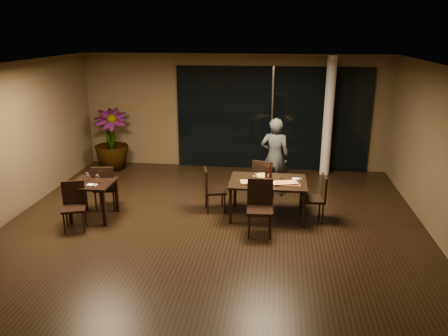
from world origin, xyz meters
TOP-DOWN VIEW (x-y plane):
  - ground at (0.00, 0.00)m, footprint 8.00×8.00m
  - wall_back at (0.00, 4.05)m, footprint 8.00×0.10m
  - wall_front at (0.00, -4.05)m, footprint 8.00×0.10m
  - ceiling at (0.00, 0.00)m, footprint 8.00×8.00m
  - window_panel at (1.00, 3.96)m, footprint 5.00×0.06m
  - column at (2.40, 3.65)m, footprint 0.24×0.24m
  - main_table at (1.00, 0.80)m, footprint 1.50×1.00m
  - side_table at (-2.40, 0.30)m, footprint 0.80×0.80m
  - chair_main_far at (0.88, 1.61)m, footprint 0.51×0.51m
  - chair_main_near at (0.88, 0.05)m, footprint 0.49×0.49m
  - chair_main_left at (-0.15, 0.92)m, footprint 0.52×0.52m
  - chair_main_right at (1.97, 0.72)m, footprint 0.46×0.46m
  - chair_side_far at (-2.32, 0.70)m, footprint 0.51×0.51m
  - chair_side_near at (-2.57, -0.19)m, footprint 0.53×0.53m
  - diner at (1.11, 2.04)m, footprint 0.64×0.46m
  - potted_plant at (-3.20, 3.40)m, footprint 1.08×1.08m
  - pizza_board_left at (0.72, 0.63)m, footprint 0.55×0.37m
  - pizza_board_right at (1.33, 0.65)m, footprint 0.61×0.31m
  - oblong_pizza_left at (0.72, 0.63)m, footprint 0.52×0.32m
  - oblong_pizza_right at (1.33, 0.65)m, footprint 0.49×0.31m
  - round_pizza at (0.87, 1.07)m, footprint 0.30×0.30m
  - bottle_a at (0.96, 0.81)m, footprint 0.06×0.06m
  - bottle_b at (1.03, 0.79)m, footprint 0.06×0.06m
  - bottle_c at (1.04, 0.93)m, footprint 0.08×0.08m
  - tumbler_left at (0.74, 0.87)m, footprint 0.08×0.08m
  - tumbler_right at (1.26, 0.97)m, footprint 0.07×0.07m
  - napkin_near at (1.53, 0.72)m, footprint 0.19×0.12m
  - napkin_far at (1.56, 0.96)m, footprint 0.19×0.11m
  - wine_glass_a at (-2.52, 0.36)m, footprint 0.08×0.08m
  - wine_glass_b at (-2.26, 0.25)m, footprint 0.08×0.08m
  - side_napkin at (-2.33, 0.13)m, footprint 0.19×0.13m

SIDE VIEW (x-z plane):
  - ground at x=0.00m, z-range 0.00..0.00m
  - chair_side_near at x=-2.57m, z-range 0.05..0.96m
  - chair_main_left at x=-0.15m, z-range 0.05..0.96m
  - chair_main_right at x=1.97m, z-range 0.05..0.98m
  - chair_main_far at x=0.88m, z-range 0.05..0.99m
  - chair_side_far at x=-2.32m, z-range 0.06..1.03m
  - chair_main_near at x=0.88m, z-range 0.06..1.07m
  - side_table at x=-2.40m, z-range 0.25..1.00m
  - main_table at x=1.00m, z-range 0.30..1.05m
  - pizza_board_left at x=0.72m, z-range 0.75..0.76m
  - pizza_board_right at x=1.33m, z-range 0.75..0.76m
  - round_pizza at x=0.87m, z-range 0.75..0.76m
  - napkin_near at x=1.53m, z-range 0.75..0.76m
  - napkin_far at x=1.56m, z-range 0.75..0.76m
  - side_napkin at x=-2.33m, z-range 0.75..0.76m
  - oblong_pizza_left at x=0.72m, z-range 0.77..0.78m
  - oblong_pizza_right at x=1.33m, z-range 0.77..0.78m
  - tumbler_right at x=1.26m, z-range 0.75..0.83m
  - tumbler_left at x=0.74m, z-range 0.75..0.84m
  - potted_plant at x=-3.20m, z-range 0.00..1.60m
  - wine_glass_a at x=-2.52m, z-range 0.75..0.92m
  - wine_glass_b at x=-2.26m, z-range 0.75..0.93m
  - diner at x=1.11m, z-range 0.00..1.76m
  - bottle_a at x=0.96m, z-range 0.75..1.03m
  - bottle_b at x=1.03m, z-range 0.75..1.03m
  - bottle_c at x=1.04m, z-range 0.75..1.10m
  - window_panel at x=1.00m, z-range 0.00..2.70m
  - wall_back at x=0.00m, z-range 0.00..3.00m
  - wall_front at x=0.00m, z-range 0.00..3.00m
  - column at x=2.40m, z-range 0.00..3.00m
  - ceiling at x=0.00m, z-range 3.00..3.04m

